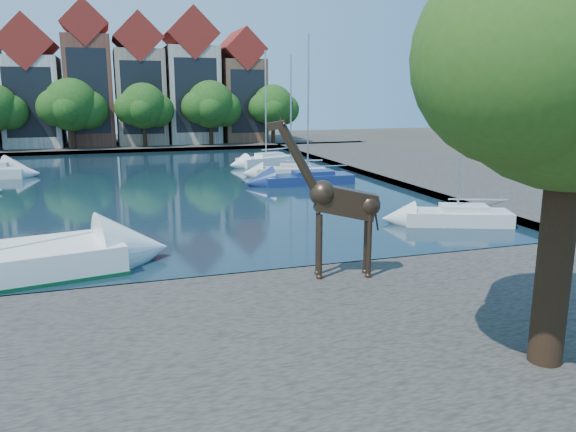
{
  "coord_description": "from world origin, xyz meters",
  "views": [
    {
      "loc": [
        -2.31,
        -19.09,
        6.92
      ],
      "look_at": [
        4.08,
        0.83,
        2.28
      ],
      "focal_mm": 35.0,
      "sensor_mm": 36.0,
      "label": 1
    }
  ],
  "objects": [
    {
      "name": "sailboat_right_c",
      "position": [
        12.0,
        24.79,
        0.64
      ],
      "size": [
        5.94,
        3.33,
        9.76
      ],
      "color": "silver",
      "rests_on": "water_basin"
    },
    {
      "name": "townhouse_west_inner",
      "position": [
        -10.5,
        55.99,
        7.35
      ],
      "size": [
        6.43,
        9.18,
        15.15
      ],
      "color": "silver",
      "rests_on": "far_quay"
    },
    {
      "name": "sailboat_right_a",
      "position": [
        15.0,
        5.68,
        0.66
      ],
      "size": [
        5.8,
        3.77,
        10.61
      ],
      "color": "silver",
      "rests_on": "water_basin"
    },
    {
      "name": "ground",
      "position": [
        0.0,
        0.0,
        0.0
      ],
      "size": [
        160.0,
        160.0,
        0.0
      ],
      "primitive_type": "plane",
      "color": "#38332B",
      "rests_on": "ground"
    },
    {
      "name": "townhouse_east_end",
      "position": [
        15.0,
        55.99,
        7.11
      ],
      "size": [
        5.44,
        9.18,
        14.43
      ],
      "color": "brown",
      "rests_on": "far_quay"
    },
    {
      "name": "giraffe_statue",
      "position": [
        5.14,
        -1.43,
        3.2
      ],
      "size": [
        3.83,
        1.22,
        5.5
      ],
      "color": "#34251A",
      "rests_on": "near_quay"
    },
    {
      "name": "near_quay",
      "position": [
        0.0,
        -7.0,
        0.25
      ],
      "size": [
        50.0,
        14.0,
        0.5
      ],
      "primitive_type": "cube",
      "color": "#4B4641",
      "rests_on": "ground"
    },
    {
      "name": "far_quay",
      "position": [
        0.0,
        56.0,
        0.25
      ],
      "size": [
        60.0,
        16.0,
        0.5
      ],
      "primitive_type": "cube",
      "color": "#4B4641",
      "rests_on": "ground"
    },
    {
      "name": "far_tree_mid_west",
      "position": [
        -5.89,
        50.49,
        5.29
      ],
      "size": [
        7.8,
        6.0,
        8.0
      ],
      "color": "#332114",
      "rests_on": "far_quay"
    },
    {
      "name": "water_basin",
      "position": [
        0.0,
        24.0,
        0.04
      ],
      "size": [
        38.0,
        50.0,
        0.08
      ],
      "primitive_type": "cube",
      "color": "black",
      "rests_on": "ground"
    },
    {
      "name": "townhouse_center",
      "position": [
        -4.0,
        55.99,
        8.36
      ],
      "size": [
        5.44,
        9.18,
        16.93
      ],
      "color": "brown",
      "rests_on": "far_quay"
    },
    {
      "name": "sailboat_right_d",
      "position": [
        12.0,
        32.38,
        0.71
      ],
      "size": [
        6.02,
        3.82,
        10.57
      ],
      "color": "white",
      "rests_on": "water_basin"
    },
    {
      "name": "townhouse_east_inner",
      "position": [
        2.0,
        55.99,
        7.73
      ],
      "size": [
        5.94,
        9.18,
        15.79
      ],
      "color": "tan",
      "rests_on": "far_quay"
    },
    {
      "name": "townhouse_east_mid",
      "position": [
        8.5,
        55.99,
        8.1
      ],
      "size": [
        6.43,
        9.18,
        16.65
      ],
      "color": "beige",
      "rests_on": "far_quay"
    },
    {
      "name": "far_tree_east",
      "position": [
        10.11,
        50.49,
        5.24
      ],
      "size": [
        7.54,
        5.8,
        7.84
      ],
      "color": "#332114",
      "rests_on": "far_quay"
    },
    {
      "name": "far_tree_mid_east",
      "position": [
        2.1,
        50.49,
        5.13
      ],
      "size": [
        7.02,
        5.4,
        7.52
      ],
      "color": "#332114",
      "rests_on": "far_quay"
    },
    {
      "name": "right_quay",
      "position": [
        25.0,
        24.0,
        0.25
      ],
      "size": [
        14.0,
        52.0,
        0.5
      ],
      "primitive_type": "cube",
      "color": "#4B4641",
      "rests_on": "ground"
    },
    {
      "name": "far_tree_far_east",
      "position": [
        18.09,
        50.49,
        5.08
      ],
      "size": [
        6.76,
        5.2,
        7.36
      ],
      "color": "#332114",
      "rests_on": "far_quay"
    },
    {
      "name": "sailboat_right_b",
      "position": [
        12.0,
        20.66,
        0.62
      ],
      "size": [
        6.85,
        2.52,
        10.96
      ],
      "color": "navy",
      "rests_on": "water_basin"
    }
  ]
}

